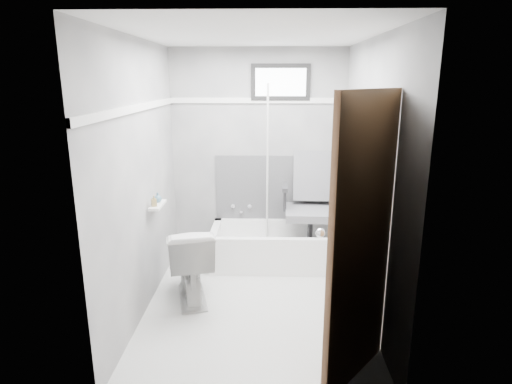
{
  "coord_description": "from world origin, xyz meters",
  "views": [
    {
      "loc": [
        0.1,
        -3.63,
        2.06
      ],
      "look_at": [
        0.0,
        0.35,
        1.0
      ],
      "focal_mm": 30.0,
      "sensor_mm": 36.0,
      "label": 1
    }
  ],
  "objects_px": {
    "office_chair": "(311,205)",
    "soap_bottle_a": "(154,201)",
    "door": "(415,264)",
    "bathtub": "(277,246)",
    "toilet": "(190,263)",
    "soap_bottle_b": "(158,197)"
  },
  "relations": [
    {
      "from": "bathtub",
      "to": "toilet",
      "type": "relative_size",
      "value": 2.0
    },
    {
      "from": "toilet",
      "to": "soap_bottle_a",
      "type": "bearing_deg",
      "value": -22.24
    },
    {
      "from": "bathtub",
      "to": "soap_bottle_a",
      "type": "bearing_deg",
      "value": -145.99
    },
    {
      "from": "office_chair",
      "to": "bathtub",
      "type": "bearing_deg",
      "value": -174.82
    },
    {
      "from": "soap_bottle_a",
      "to": "office_chair",
      "type": "bearing_deg",
      "value": 27.79
    },
    {
      "from": "bathtub",
      "to": "door",
      "type": "bearing_deg",
      "value": -71.25
    },
    {
      "from": "bathtub",
      "to": "soap_bottle_a",
      "type": "height_order",
      "value": "soap_bottle_a"
    },
    {
      "from": "soap_bottle_a",
      "to": "soap_bottle_b",
      "type": "relative_size",
      "value": 1.08
    },
    {
      "from": "office_chair",
      "to": "soap_bottle_a",
      "type": "bearing_deg",
      "value": -150.14
    },
    {
      "from": "door",
      "to": "soap_bottle_b",
      "type": "bearing_deg",
      "value": 140.9
    },
    {
      "from": "door",
      "to": "soap_bottle_b",
      "type": "xyz_separation_m",
      "value": [
        -1.92,
        1.56,
        -0.04
      ]
    },
    {
      "from": "soap_bottle_a",
      "to": "soap_bottle_b",
      "type": "distance_m",
      "value": 0.14
    },
    {
      "from": "soap_bottle_a",
      "to": "soap_bottle_b",
      "type": "xyz_separation_m",
      "value": [
        0.0,
        0.14,
        -0.01
      ]
    },
    {
      "from": "office_chair",
      "to": "door",
      "type": "xyz_separation_m",
      "value": [
        0.38,
        -2.23,
        0.31
      ]
    },
    {
      "from": "toilet",
      "to": "door",
      "type": "height_order",
      "value": "door"
    },
    {
      "from": "office_chair",
      "to": "soap_bottle_a",
      "type": "distance_m",
      "value": 1.76
    },
    {
      "from": "toilet",
      "to": "door",
      "type": "bearing_deg",
      "value": 124.9
    },
    {
      "from": "soap_bottle_a",
      "to": "door",
      "type": "bearing_deg",
      "value": -36.5
    },
    {
      "from": "office_chair",
      "to": "door",
      "type": "distance_m",
      "value": 2.28
    },
    {
      "from": "door",
      "to": "soap_bottle_a",
      "type": "distance_m",
      "value": 2.39
    },
    {
      "from": "bathtub",
      "to": "soap_bottle_b",
      "type": "xyz_separation_m",
      "value": [
        -1.17,
        -0.65,
        0.75
      ]
    },
    {
      "from": "toilet",
      "to": "door",
      "type": "xyz_separation_m",
      "value": [
        1.6,
        -1.38,
        0.63
      ]
    }
  ]
}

